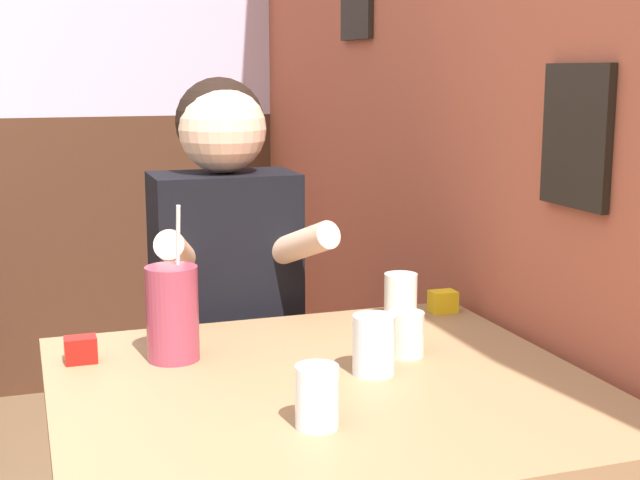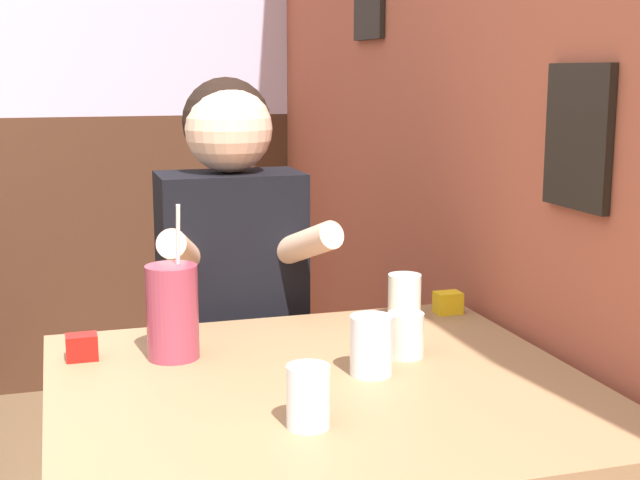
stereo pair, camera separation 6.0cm
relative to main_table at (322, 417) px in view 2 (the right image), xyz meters
name	(u,v)px [view 2 (the right image)]	position (x,y,z in m)	size (l,w,h in m)	color
brick_wall_right	(408,44)	(0.53, 0.92, 0.69)	(0.08, 4.46, 2.70)	#9E4C38
main_table	(322,417)	(0.00, 0.00, 0.00)	(0.96, 0.89, 0.73)	#93704C
person_seated	(232,324)	(-0.04, 0.62, 0.01)	(0.42, 0.41, 1.26)	black
cocktail_pitcher	(172,312)	(-0.23, 0.22, 0.16)	(0.10, 0.10, 0.30)	#99384C
glass_near_pitcher	(308,396)	(-0.08, -0.18, 0.11)	(0.07, 0.07, 0.10)	silver
glass_center	(404,297)	(0.29, 0.34, 0.12)	(0.07, 0.07, 0.11)	silver
glass_far_side	(406,335)	(0.20, 0.10, 0.11)	(0.07, 0.07, 0.09)	silver
glass_by_brick	(371,345)	(0.10, 0.02, 0.12)	(0.08, 0.08, 0.11)	silver
condiment_ketchup	(82,347)	(-0.41, 0.26, 0.09)	(0.06, 0.04, 0.05)	#B7140F
condiment_mustard	(448,303)	(0.41, 0.36, 0.09)	(0.06, 0.04, 0.05)	yellow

